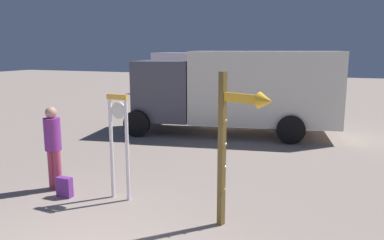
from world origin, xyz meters
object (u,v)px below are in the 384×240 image
Objects in this scene: box_truck_far at (198,71)px; standing_clock at (119,137)px; person_near_clock at (53,144)px; backpack at (65,187)px; box_truck_near at (238,88)px; arrow_sign at (237,130)px.

standing_clock is at bearing -74.07° from box_truck_far.
person_near_clock is 0.97m from backpack.
box_truck_near reaches higher than backpack.
arrow_sign reaches higher than person_near_clock.
arrow_sign is 19.76m from box_truck_far.
arrow_sign reaches higher than backpack.
box_truck_near is at bearing 76.20° from backpack.
box_truck_far is (-3.50, 17.85, 0.52)m from person_near_clock.
arrow_sign is 6.34× the size of backpack.
person_near_clock is at bearing 149.49° from backpack.
backpack is (-1.10, -0.34, -1.06)m from standing_clock.
box_truck_far reaches higher than person_near_clock.
box_truck_far is (-5.08, 17.79, 0.25)m from standing_clock.
standing_clock reaches higher than backpack.
person_near_clock is 0.24× the size of box_truck_near.
box_truck_near is (2.21, 6.76, 0.61)m from person_near_clock.
person_near_clock is 18.20m from box_truck_far.
box_truck_far reaches higher than arrow_sign.
arrow_sign is 1.46× the size of person_near_clock.
box_truck_far reaches higher than standing_clock.
box_truck_near is at bearing 104.39° from arrow_sign.
backpack is at bearing 177.85° from arrow_sign.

